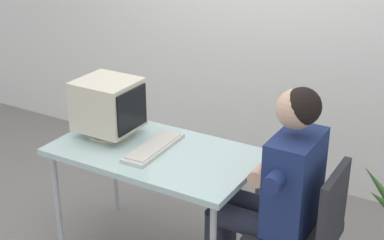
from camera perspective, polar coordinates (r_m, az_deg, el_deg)
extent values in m
cylinder|color=#B7B7BC|center=(3.66, -13.45, -8.24)|extent=(0.04, 0.04, 0.71)
cylinder|color=#B7B7BC|center=(4.03, -7.89, -4.67)|extent=(0.04, 0.04, 0.71)
cylinder|color=#B7B7BC|center=(3.54, 6.61, -8.93)|extent=(0.04, 0.04, 0.71)
cube|color=silver|center=(3.36, -3.76, -3.33)|extent=(1.23, 0.70, 0.04)
cylinder|color=beige|center=(3.58, -8.34, -1.33)|extent=(0.27, 0.27, 0.02)
cylinder|color=beige|center=(3.57, -8.37, -0.96)|extent=(0.06, 0.06, 0.03)
cube|color=beige|center=(3.50, -8.53, 1.59)|extent=(0.35, 0.33, 0.31)
cube|color=black|center=(3.40, -6.10, 1.02)|extent=(0.01, 0.28, 0.25)
cube|color=silver|center=(3.36, -3.89, -2.83)|extent=(0.17, 0.48, 0.02)
cube|color=beige|center=(3.35, -3.90, -2.59)|extent=(0.14, 0.43, 0.01)
cube|color=#2D2D33|center=(3.20, 10.22, -11.37)|extent=(0.44, 0.44, 0.06)
cube|color=#2D2D33|center=(3.03, 14.11, -8.61)|extent=(0.04, 0.40, 0.41)
cube|color=navy|center=(3.04, 10.29, -6.26)|extent=(0.22, 0.39, 0.54)
sphere|color=tan|center=(2.87, 10.51, 1.09)|extent=(0.21, 0.21, 0.21)
sphere|color=black|center=(2.85, 11.10, 1.35)|extent=(0.20, 0.20, 0.20)
cylinder|color=#262838|center=(3.17, 5.71, -10.34)|extent=(0.43, 0.14, 0.14)
cylinder|color=#262838|center=(3.31, 7.04, -8.82)|extent=(0.43, 0.14, 0.14)
cylinder|color=#262838|center=(3.52, 3.62, -11.23)|extent=(0.11, 0.11, 0.48)
cylinder|color=navy|center=(2.80, 8.44, -6.05)|extent=(0.09, 0.14, 0.09)
cylinder|color=navy|center=(3.18, 11.55, -2.57)|extent=(0.09, 0.14, 0.09)
cylinder|color=tan|center=(3.05, 7.92, -4.54)|extent=(0.09, 0.39, 0.09)
cone|color=#3B6F2C|center=(3.30, 18.87, -6.98)|extent=(0.30, 0.11, 0.33)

